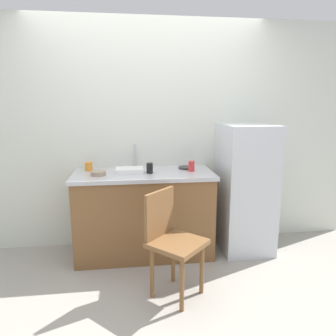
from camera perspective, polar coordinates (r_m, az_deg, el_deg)
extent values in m
plane|color=#9E998E|center=(2.98, -2.08, -20.73)|extent=(8.00, 8.00, 0.00)
cube|color=silver|center=(3.53, -3.72, 6.00)|extent=(4.80, 0.10, 2.49)
cube|color=brown|center=(3.37, -4.38, -8.62)|extent=(1.41, 0.60, 0.86)
cube|color=#B7B7BC|center=(3.24, -4.51, -1.15)|extent=(1.45, 0.64, 0.04)
cylinder|color=#B7B7BC|center=(3.45, -6.02, 2.15)|extent=(0.02, 0.02, 0.26)
cube|color=silver|center=(3.51, 13.94, -3.60)|extent=(0.53, 0.61, 1.38)
cylinder|color=brown|center=(2.57, 2.56, -20.58)|extent=(0.04, 0.04, 0.45)
cylinder|color=brown|center=(2.79, 6.21, -17.84)|extent=(0.04, 0.04, 0.45)
cylinder|color=brown|center=(2.73, -2.94, -18.55)|extent=(0.04, 0.04, 0.45)
cylinder|color=brown|center=(2.93, 0.96, -16.19)|extent=(0.04, 0.04, 0.45)
cube|color=brown|center=(2.64, 1.73, -13.63)|extent=(0.57, 0.57, 0.04)
cube|color=brown|center=(2.65, -1.55, -8.30)|extent=(0.27, 0.28, 0.40)
cube|color=white|center=(3.22, -7.05, -0.45)|extent=(0.28, 0.20, 0.05)
cylinder|color=gray|center=(3.16, -12.63, -0.96)|extent=(0.15, 0.15, 0.04)
cylinder|color=#2D2D2D|center=(3.42, 3.35, 0.07)|extent=(0.17, 0.17, 0.02)
cylinder|color=red|center=(3.28, 4.30, 0.35)|extent=(0.07, 0.07, 0.11)
cylinder|color=black|center=(3.18, -3.38, -0.02)|extent=(0.07, 0.07, 0.11)
cylinder|color=orange|center=(3.40, -14.32, 0.28)|extent=(0.08, 0.08, 0.09)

